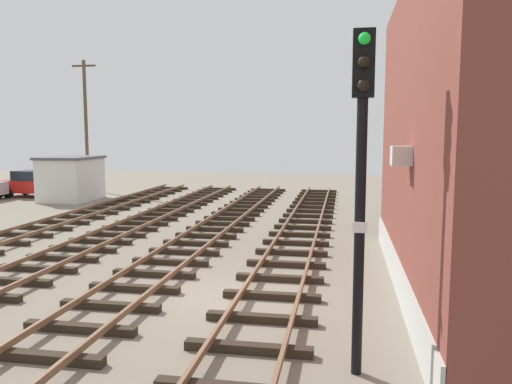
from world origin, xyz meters
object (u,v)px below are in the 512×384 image
signal_mast (361,165)px  control_hut (71,178)px  utility_pole_far (86,124)px  parked_car_red (34,183)px

signal_mast → control_hut: size_ratio=1.55×
control_hut → utility_pole_far: size_ratio=0.40×
control_hut → parked_car_red: (-3.29, 1.06, -0.49)m
control_hut → signal_mast: bearing=-49.8°
signal_mast → utility_pole_far: 31.87m
control_hut → parked_car_red: control_hut is taller
parked_car_red → utility_pole_far: utility_pole_far is taller
control_hut → utility_pole_far: 6.51m
control_hut → parked_car_red: bearing=162.1°
signal_mast → control_hut: 26.81m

